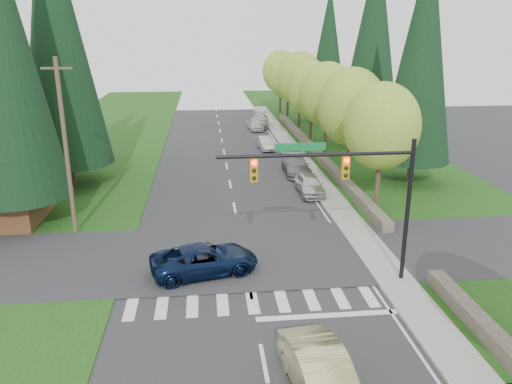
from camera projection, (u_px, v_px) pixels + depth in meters
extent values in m
plane|color=#28282B|center=(261.00, 346.00, 18.67)|extent=(120.00, 120.00, 0.00)
cube|color=#184312|center=(397.00, 182.00, 38.89)|extent=(14.00, 110.00, 0.06)
cube|color=#184312|center=(53.00, 193.00, 36.31)|extent=(14.00, 110.00, 0.06)
cube|color=#28282B|center=(244.00, 255.00, 26.25)|extent=(120.00, 8.00, 0.10)
cube|color=gray|center=(315.00, 177.00, 40.17)|extent=(1.80, 80.00, 0.13)
cube|color=gray|center=(305.00, 177.00, 40.09)|extent=(0.20, 80.00, 0.13)
cube|color=#4C4438|center=(314.00, 151.00, 47.83)|extent=(0.70, 40.00, 0.70)
cylinder|color=black|center=(407.00, 213.00, 22.61)|extent=(0.20, 0.20, 6.80)
cylinder|color=black|center=(317.00, 155.00, 21.33)|extent=(8.60, 0.16, 0.16)
cube|color=#0C662D|center=(300.00, 147.00, 21.20)|extent=(2.20, 0.04, 0.35)
cube|color=#BF8C0C|center=(345.00, 168.00, 21.64)|extent=(0.32, 0.24, 1.00)
sphere|color=#FF0C05|center=(347.00, 161.00, 21.40)|extent=(0.22, 0.22, 0.22)
cube|color=#BF8C0C|center=(254.00, 170.00, 21.24)|extent=(0.32, 0.24, 1.00)
sphere|color=#FF0C05|center=(254.00, 163.00, 21.00)|extent=(0.22, 0.22, 0.22)
cylinder|color=#473828|center=(66.00, 150.00, 27.57)|extent=(0.24, 0.24, 10.00)
cube|color=#473828|center=(56.00, 68.00, 26.22)|extent=(1.60, 0.10, 0.12)
cylinder|color=#38281C|center=(378.00, 176.00, 32.11)|extent=(0.32, 0.32, 4.76)
ellipsoid|color=olive|center=(382.00, 126.00, 31.13)|extent=(4.80, 4.80, 5.52)
cylinder|color=#38281C|center=(349.00, 150.00, 38.73)|extent=(0.32, 0.32, 4.93)
ellipsoid|color=olive|center=(352.00, 107.00, 37.71)|extent=(5.20, 5.20, 5.98)
cylinder|color=#38281C|center=(325.00, 132.00, 45.32)|extent=(0.32, 0.32, 5.04)
ellipsoid|color=olive|center=(327.00, 94.00, 44.27)|extent=(5.00, 5.00, 5.75)
cylinder|color=#38281C|center=(310.00, 121.00, 51.99)|extent=(0.32, 0.32, 4.82)
ellipsoid|color=olive|center=(312.00, 89.00, 50.99)|extent=(5.00, 5.00, 5.75)
cylinder|color=#38281C|center=(299.00, 109.00, 58.58)|extent=(0.32, 0.32, 5.15)
ellipsoid|color=olive|center=(300.00, 79.00, 57.51)|extent=(5.40, 5.40, 6.21)
cylinder|color=#38281C|center=(288.00, 103.00, 65.26)|extent=(0.32, 0.32, 4.70)
ellipsoid|color=olive|center=(288.00, 78.00, 64.28)|extent=(4.80, 4.80, 5.52)
cylinder|color=#38281C|center=(280.00, 96.00, 71.85)|extent=(0.32, 0.32, 4.98)
ellipsoid|color=olive|center=(281.00, 72.00, 70.82)|extent=(5.20, 5.20, 5.98)
cylinder|color=#38281C|center=(23.00, 208.00, 30.34)|extent=(0.50, 0.50, 2.00)
cylinder|color=#38281C|center=(72.00, 173.00, 38.01)|extent=(0.50, 0.50, 2.00)
cone|color=black|center=(55.00, 31.00, 34.86)|extent=(6.46, 6.46, 19.00)
cylinder|color=#38281C|center=(65.00, 155.00, 43.50)|extent=(0.50, 0.50, 2.00)
cone|color=black|center=(52.00, 44.00, 40.65)|extent=(5.78, 5.78, 17.00)
cylinder|color=#38281C|center=(411.00, 170.00, 38.69)|extent=(0.50, 0.50, 2.00)
cone|color=black|center=(422.00, 53.00, 36.00)|extent=(5.44, 5.44, 16.00)
cylinder|color=#38281C|center=(367.00, 135.00, 52.05)|extent=(0.50, 0.50, 2.00)
cone|color=black|center=(373.00, 37.00, 49.06)|extent=(6.12, 6.12, 18.00)
cylinder|color=#38281C|center=(326.00, 114.00, 65.21)|extent=(0.50, 0.50, 2.00)
cone|color=black|center=(328.00, 48.00, 62.67)|extent=(5.10, 5.10, 15.00)
imported|color=tan|center=(322.00, 376.00, 15.84)|extent=(2.31, 4.98, 1.58)
imported|color=#0B1838|center=(205.00, 260.00, 24.10)|extent=(5.62, 3.58, 1.44)
imported|color=silver|center=(310.00, 185.00, 35.98)|extent=(1.71, 4.21, 1.43)
imported|color=slate|center=(296.00, 165.00, 41.15)|extent=(2.14, 4.99, 1.43)
imported|color=#B7B8BC|center=(266.00, 143.00, 49.81)|extent=(1.63, 3.95, 1.27)
imported|color=silver|center=(255.00, 125.00, 59.61)|extent=(1.90, 3.90, 1.28)
imported|color=#A8A8AD|center=(260.00, 121.00, 61.71)|extent=(2.74, 5.48, 1.53)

